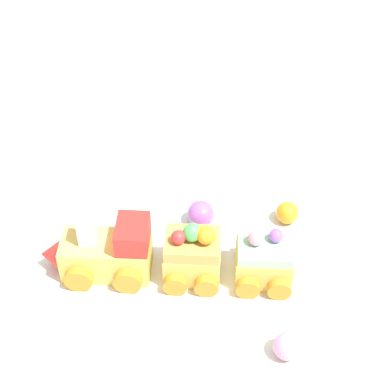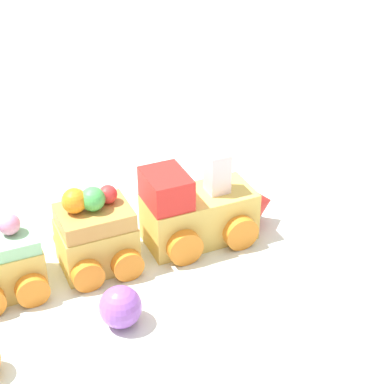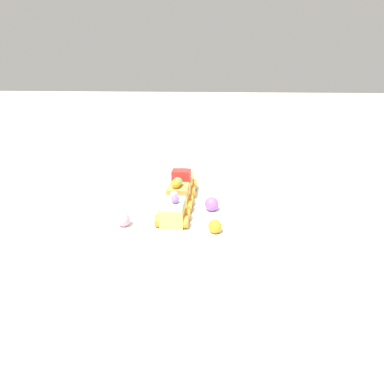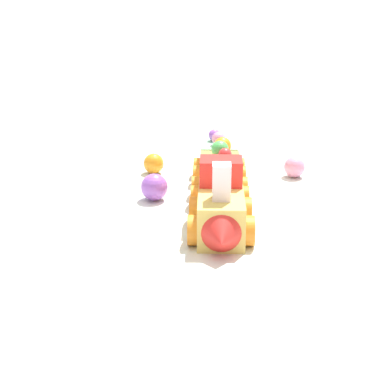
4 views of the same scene
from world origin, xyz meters
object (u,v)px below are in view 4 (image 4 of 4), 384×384
at_px(gumball_purple, 154,187).
at_px(cake_train_locomotive, 221,211).
at_px(gumball_pink, 294,167).
at_px(cake_car_caramel, 220,179).
at_px(cake_car_mint, 219,163).
at_px(gumball_orange, 154,164).

bearing_deg(gumball_purple, cake_train_locomotive, 37.31).
bearing_deg(gumball_pink, cake_car_caramel, -44.42).
xyz_separation_m(cake_train_locomotive, cake_car_mint, (-0.17, -0.00, -0.00)).
distance_m(cake_car_mint, gumball_orange, 0.09).
relative_size(cake_car_mint, gumball_purple, 2.12).
distance_m(gumball_orange, gumball_pink, 0.18).
height_order(cake_train_locomotive, gumball_purple, cake_train_locomotive).
xyz_separation_m(cake_car_caramel, cake_car_mint, (-0.07, -0.00, -0.00)).
height_order(cake_car_caramel, gumball_purple, cake_car_caramel).
xyz_separation_m(gumball_orange, gumball_pink, (0.01, 0.18, 0.00)).
bearing_deg(cake_train_locomotive, gumball_orange, -157.20).
height_order(gumball_orange, gumball_pink, same).
distance_m(cake_train_locomotive, gumball_purple, 0.13).
relative_size(gumball_purple, gumball_orange, 1.19).
height_order(cake_car_mint, gumball_pink, cake_car_mint).
relative_size(cake_car_caramel, gumball_orange, 2.78).
bearing_deg(gumball_purple, gumball_pink, 118.47).
bearing_deg(gumball_pink, gumball_orange, -92.23).
relative_size(cake_train_locomotive, cake_car_caramel, 1.62).
xyz_separation_m(gumball_purple, gumball_orange, (-0.10, -0.01, -0.00)).
bearing_deg(cake_car_mint, gumball_pink, 101.83).
bearing_deg(cake_car_caramel, cake_car_mint, -179.73).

